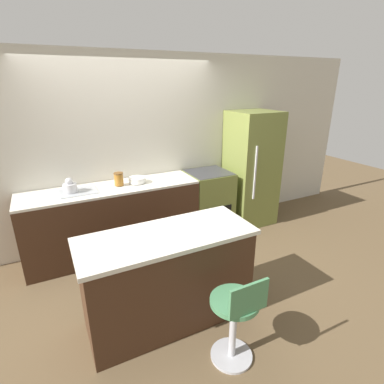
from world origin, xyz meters
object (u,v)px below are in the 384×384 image
object	(u,v)px
stool_chair	(236,319)
kettle	(70,187)
oven_range	(208,201)
refrigerator	(251,169)
mixing_bowl	(137,180)

from	to	relation	value
stool_chair	kettle	size ratio (longest dim) A/B	4.62
kettle	oven_range	bearing A→B (deg)	-0.23
refrigerator	kettle	bearing A→B (deg)	179.25
kettle	mixing_bowl	size ratio (longest dim) A/B	0.83
oven_range	refrigerator	size ratio (longest dim) A/B	0.52
stool_chair	kettle	bearing A→B (deg)	113.30
oven_range	refrigerator	distance (m)	0.88
stool_chair	refrigerator	bearing A→B (deg)	50.75
refrigerator	stool_chair	xyz separation A→B (m)	(-1.77, -2.16, -0.47)
stool_chair	mixing_bowl	size ratio (longest dim) A/B	3.85
oven_range	mixing_bowl	xyz separation A→B (m)	(-1.10, 0.01, 0.51)
refrigerator	mixing_bowl	distance (m)	1.87
refrigerator	oven_range	bearing A→B (deg)	177.93
mixing_bowl	kettle	bearing A→B (deg)	180.00
refrigerator	stool_chair	size ratio (longest dim) A/B	2.09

